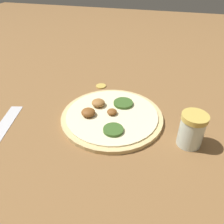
# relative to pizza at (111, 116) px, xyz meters

# --- Properties ---
(ground_plane) EXTENTS (3.00, 3.00, 0.00)m
(ground_plane) POSITION_rel_pizza_xyz_m (-0.00, -0.00, -0.01)
(ground_plane) COLOR brown
(pizza) EXTENTS (0.28, 0.28, 0.03)m
(pizza) POSITION_rel_pizza_xyz_m (0.00, 0.00, 0.00)
(pizza) COLOR #D6B77A
(pizza) RESTS_ON ground_plane
(spice_jar) EXTENTS (0.06, 0.06, 0.08)m
(spice_jar) POSITION_rel_pizza_xyz_m (-0.05, -0.20, 0.03)
(spice_jar) COLOR silver
(spice_jar) RESTS_ON ground_plane
(loose_cap) EXTENTS (0.03, 0.03, 0.01)m
(loose_cap) POSITION_rel_pizza_xyz_m (0.16, 0.08, -0.00)
(loose_cap) COLOR gold
(loose_cap) RESTS_ON ground_plane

